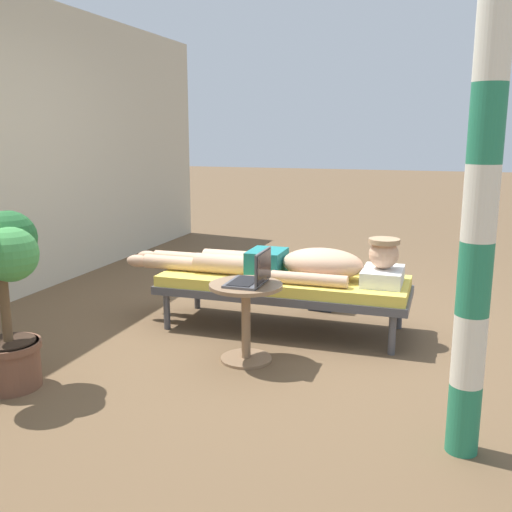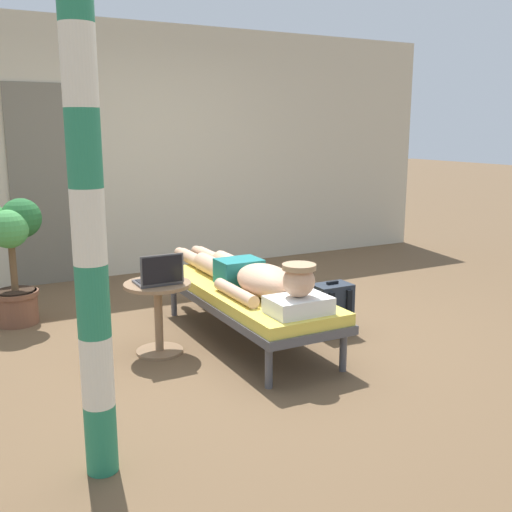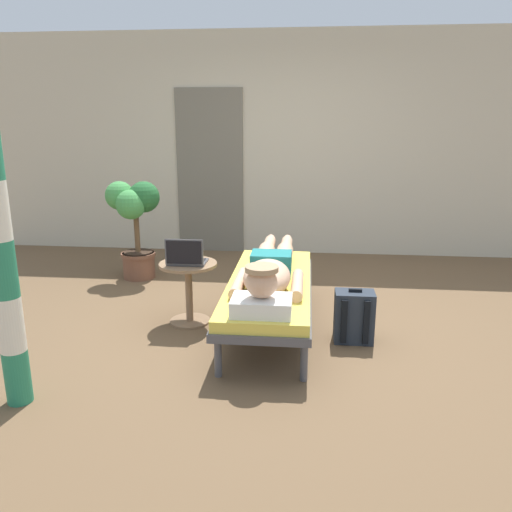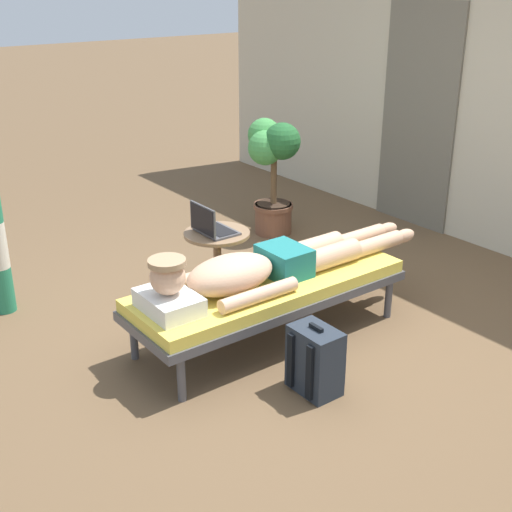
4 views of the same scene
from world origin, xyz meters
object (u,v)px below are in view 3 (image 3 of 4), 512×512
at_px(backpack, 354,317).
at_px(side_table, 189,282).
at_px(person_reclining, 270,270).
at_px(laptop, 186,258).
at_px(potted_plant, 135,217).
at_px(lounge_chair, 270,288).

bearing_deg(backpack, side_table, 170.11).
xyz_separation_m(person_reclining, laptop, (-0.69, 0.08, 0.06)).
relative_size(laptop, backpack, 0.73).
height_order(laptop, backpack, laptop).
distance_m(side_table, laptop, 0.23).
bearing_deg(potted_plant, person_reclining, -40.53).
xyz_separation_m(lounge_chair, side_table, (-0.69, 0.06, 0.01)).
bearing_deg(person_reclining, lounge_chair, 90.00).
height_order(lounge_chair, side_table, side_table).
height_order(person_reclining, laptop, laptop).
xyz_separation_m(laptop, potted_plant, (-0.85, 1.23, 0.08)).
xyz_separation_m(person_reclining, potted_plant, (-1.54, 1.31, 0.14)).
distance_m(lounge_chair, person_reclining, 0.19).
bearing_deg(backpack, person_reclining, 170.92).
relative_size(backpack, potted_plant, 0.41).
height_order(lounge_chair, person_reclining, person_reclining).
distance_m(person_reclining, backpack, 0.74).
relative_size(side_table, backpack, 1.23).
distance_m(laptop, backpack, 1.42).
xyz_separation_m(side_table, backpack, (1.35, -0.24, -0.16)).
height_order(person_reclining, side_table, person_reclining).
relative_size(lounge_chair, person_reclining, 0.87).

